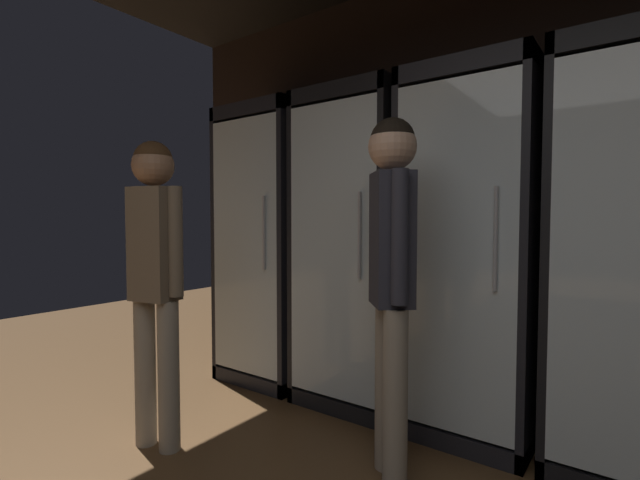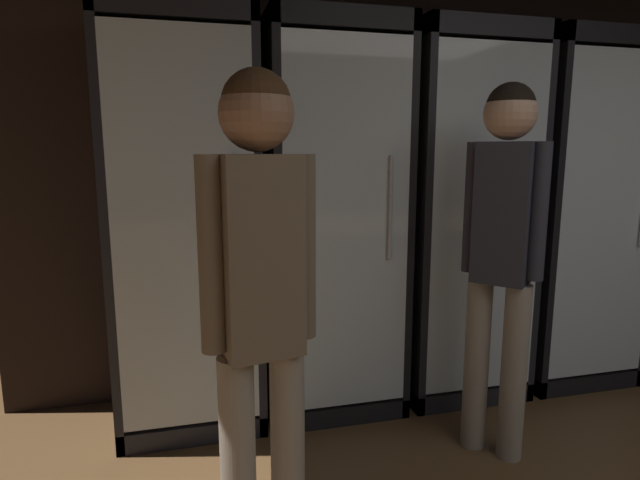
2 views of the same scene
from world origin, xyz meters
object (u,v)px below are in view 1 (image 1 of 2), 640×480
cooler_center (472,258)px  shopper_near (155,261)px  cooler_right (636,267)px  cooler_left (358,251)px  shopper_far (392,259)px  cooler_far_left (274,246)px

cooler_center → shopper_near: size_ratio=1.26×
cooler_right → shopper_near: (-2.04, -1.17, 0.00)m
shopper_near → cooler_left: bearing=65.4°
cooler_left → cooler_center: 0.75m
cooler_left → cooler_center: (0.75, 0.00, -0.01)m
cooler_left → cooler_right: 1.50m
cooler_center → shopper_far: (-0.16, -0.69, 0.04)m
shopper_far → shopper_near: bearing=-157.0°
cooler_center → cooler_right: size_ratio=1.00×
cooler_right → shopper_far: size_ratio=1.22×
cooler_far_left → shopper_far: 1.51m
cooler_far_left → cooler_right: bearing=0.0°
cooler_right → shopper_near: cooler_right is taller
cooler_far_left → shopper_near: 1.19m
cooler_left → cooler_right: bearing=0.0°
cooler_right → cooler_center: bearing=179.9°
cooler_far_left → shopper_far: size_ratio=1.22×
cooler_far_left → shopper_near: bearing=-79.5°
cooler_left → cooler_center: size_ratio=1.00×
cooler_far_left → cooler_center: size_ratio=1.00×
shopper_far → cooler_far_left: bearing=153.0°
cooler_far_left → cooler_left: same height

